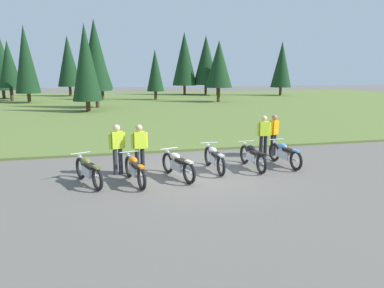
# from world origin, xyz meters

# --- Properties ---
(ground_plane) EXTENTS (140.00, 140.00, 0.00)m
(ground_plane) POSITION_xyz_m (0.00, 0.00, 0.00)
(ground_plane) COLOR #605B54
(grass_moorland) EXTENTS (80.00, 44.00, 0.10)m
(grass_moorland) POSITION_xyz_m (0.00, 25.38, 0.05)
(grass_moorland) COLOR #5B7033
(grass_moorland) RESTS_ON ground
(forest_treeline) EXTENTS (39.10, 23.48, 8.85)m
(forest_treeline) POSITION_xyz_m (0.51, 33.90, 4.56)
(forest_treeline) COLOR #47331E
(forest_treeline) RESTS_ON ground
(motorcycle_olive) EXTENTS (0.99, 1.97, 0.88)m
(motorcycle_olive) POSITION_xyz_m (-3.43, -0.34, 0.44)
(motorcycle_olive) COLOR black
(motorcycle_olive) RESTS_ON ground
(motorcycle_orange) EXTENTS (0.72, 2.08, 0.88)m
(motorcycle_orange) POSITION_xyz_m (-2.06, -0.54, 0.44)
(motorcycle_orange) COLOR black
(motorcycle_orange) RESTS_ON ground
(motorcycle_cream) EXTENTS (0.86, 2.03, 0.88)m
(motorcycle_cream) POSITION_xyz_m (-0.68, -0.31, 0.44)
(motorcycle_cream) COLOR black
(motorcycle_cream) RESTS_ON ground
(motorcycle_silver) EXTENTS (0.62, 2.10, 0.88)m
(motorcycle_silver) POSITION_xyz_m (0.71, 0.28, 0.44)
(motorcycle_silver) COLOR black
(motorcycle_silver) RESTS_ON ground
(motorcycle_black) EXTENTS (0.62, 2.10, 0.88)m
(motorcycle_black) POSITION_xyz_m (2.10, 0.25, 0.44)
(motorcycle_black) COLOR black
(motorcycle_black) RESTS_ON ground
(motorcycle_sky_blue) EXTENTS (0.62, 2.10, 0.88)m
(motorcycle_sky_blue) POSITION_xyz_m (3.39, 0.36, 0.44)
(motorcycle_sky_blue) COLOR black
(motorcycle_sky_blue) RESTS_ON ground
(rider_in_hivis_vest) EXTENTS (0.47, 0.39, 1.67)m
(rider_in_hivis_vest) POSITION_xyz_m (3.67, 1.87, 0.95)
(rider_in_hivis_vest) COLOR black
(rider_in_hivis_vest) RESTS_ON ground
(rider_with_back_turned) EXTENTS (0.55, 0.24, 1.67)m
(rider_with_back_turned) POSITION_xyz_m (3.15, 1.68, 0.95)
(rider_with_back_turned) COLOR black
(rider_with_back_turned) RESTS_ON ground
(rider_near_row_end) EXTENTS (0.53, 0.30, 1.67)m
(rider_near_row_end) POSITION_xyz_m (-2.53, 0.55, 0.95)
(rider_near_row_end) COLOR #2D2D38
(rider_near_row_end) RESTS_ON ground
(rider_checking_bike) EXTENTS (0.55, 0.26, 1.67)m
(rider_checking_bike) POSITION_xyz_m (-1.82, 0.39, 0.95)
(rider_checking_bike) COLOR black
(rider_checking_bike) RESTS_ON ground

